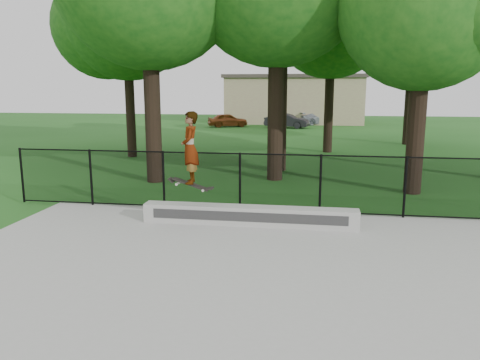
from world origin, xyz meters
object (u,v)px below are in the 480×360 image
Objects in this scene: car_b at (287,121)px; car_c at (321,118)px; car_a at (228,120)px; skater_airborne at (190,149)px; grind_ledge at (249,216)px.

car_b reaches higher than car_c.
car_b is 4.70m from car_c.
skater_airborne reaches higher than car_a.
grind_ledge is at bearing 11.31° from skater_airborne.
car_c is at bearing -87.66° from car_a.
car_c reaches higher than grind_ledge.
grind_ledge is 1.52× the size of car_a.
skater_airborne is at bearing -169.52° from car_b.
car_a reaches higher than grind_ledge.
car_a is 0.90× the size of car_c.
car_b reaches higher than grind_ledge.
car_b is 27.58m from skater_airborne.
car_c is at bearing 84.06° from skater_airborne.
grind_ledge is 1.56× the size of car_b.
car_a is at bearing 98.74° from skater_airborne.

